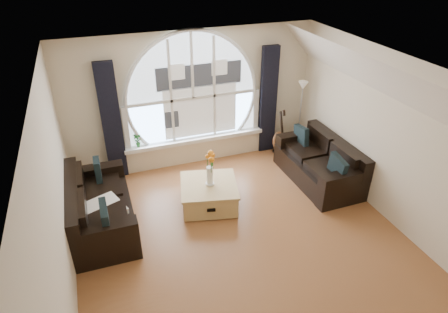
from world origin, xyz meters
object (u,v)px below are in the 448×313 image
sofa_right (319,162)px  potted_plant (137,140)px  coffee_chest (209,194)px  vase_flowers (210,165)px  guitar (280,131)px  sofa_left (101,206)px  floor_lamp (300,118)px

sofa_right → potted_plant: bearing=153.7°
coffee_chest → vase_flowers: bearing=-3.4°
guitar → potted_plant: size_ratio=3.68×
sofa_right → coffee_chest: 2.23m
sofa_right → potted_plant: 3.53m
coffee_chest → sofa_left: bearing=-167.5°
coffee_chest → floor_lamp: bearing=40.0°
guitar → potted_plant: (-2.96, 0.29, 0.16)m
sofa_right → sofa_left: bearing=179.4°
sofa_left → vase_flowers: size_ratio=2.75×
floor_lamp → potted_plant: size_ratio=5.56×
sofa_left → potted_plant: potted_plant is taller
sofa_right → guitar: (-0.23, 1.21, 0.13)m
coffee_chest → floor_lamp: floor_lamp is taller
sofa_left → vase_flowers: bearing=-0.5°
floor_lamp → guitar: floor_lamp is taller
potted_plant → coffee_chest: bearing=-58.4°
sofa_left → coffee_chest: 1.83m
coffee_chest → sofa_right: bearing=14.7°
potted_plant → sofa_left: bearing=-119.3°
sofa_right → guitar: guitar is taller
coffee_chest → vase_flowers: (0.02, -0.01, 0.59)m
guitar → potted_plant: bearing=157.1°
potted_plant → sofa_right: bearing=-25.3°
sofa_right → vase_flowers: vase_flowers is taller
sofa_left → sofa_right: (4.04, 0.03, 0.00)m
sofa_left → sofa_right: size_ratio=1.03×
vase_flowers → guitar: bearing=32.8°
vase_flowers → guitar: size_ratio=0.66×
coffee_chest → floor_lamp: (2.42, 1.22, 0.56)m
sofa_right → coffee_chest: (-2.22, -0.05, -0.16)m
vase_flowers → potted_plant: size_ratio=2.43×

